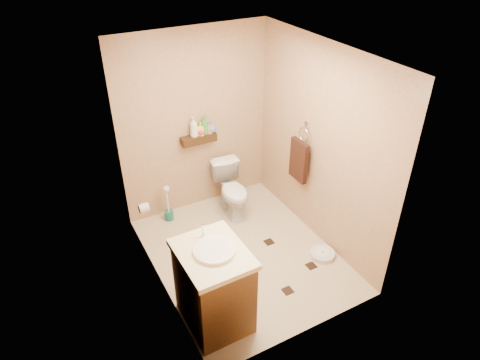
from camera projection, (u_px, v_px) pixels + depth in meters
ground at (243, 254)px, 5.12m from camera, size 2.50×2.50×0.00m
wall_back at (195, 124)px, 5.39m from camera, size 2.00×0.04×2.40m
wall_front at (316, 237)px, 3.54m from camera, size 2.00×0.04×2.40m
wall_left at (151, 194)px, 4.07m from camera, size 0.04×2.50×2.40m
wall_right at (320, 147)px, 4.87m from camera, size 0.04×2.50×2.40m
ceiling at (244, 54)px, 3.82m from camera, size 2.00×2.50×0.02m
wall_shelf at (199, 139)px, 5.43m from camera, size 0.46×0.14×0.10m
floor_accents at (250, 256)px, 5.09m from camera, size 1.22×1.41×0.01m
toilet at (232, 190)px, 5.67m from camera, size 0.45×0.70×0.68m
vanity at (214, 286)px, 4.07m from camera, size 0.61×0.74×1.03m
bathroom_scale at (322, 254)px, 5.08m from camera, size 0.37×0.37×0.06m
toilet_brush at (168, 208)px, 5.60m from camera, size 0.12×0.12×0.52m
towel_ring at (299, 159)px, 5.16m from camera, size 0.12×0.30×0.76m
toilet_paper at (144, 208)px, 4.89m from camera, size 0.12×0.11×0.12m
bottle_a at (194, 127)px, 5.31m from camera, size 0.12×0.12×0.26m
bottle_b at (201, 129)px, 5.37m from camera, size 0.11×0.11×0.17m
bottle_c at (201, 130)px, 5.38m from camera, size 0.15×0.15×0.14m
bottle_d at (205, 125)px, 5.38m from camera, size 0.14×0.14×0.25m
bottle_e at (208, 127)px, 5.42m from camera, size 0.10×0.10×0.17m
bottle_f at (211, 127)px, 5.44m from camera, size 0.14×0.14×0.16m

